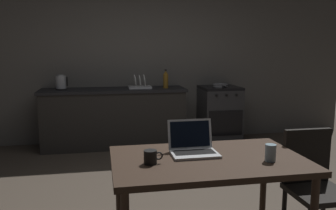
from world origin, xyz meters
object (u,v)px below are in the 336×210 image
at_px(coffee_mug, 151,157).
at_px(dish_rack, 140,85).
at_px(chair, 313,181).
at_px(electric_kettle, 61,83).
at_px(frying_pan, 220,85).
at_px(drinking_glass, 270,153).
at_px(bottle, 166,79).
at_px(stove_oven, 219,114).
at_px(laptop, 193,147).
at_px(dining_table, 208,168).

xyz_separation_m(coffee_mug, dish_rack, (0.28, 3.17, 0.13)).
distance_m(chair, electric_kettle, 3.74).
bearing_deg(coffee_mug, frying_pan, 63.64).
bearing_deg(chair, electric_kettle, 142.90).
bearing_deg(drinking_glass, chair, 25.26).
bearing_deg(electric_kettle, bottle, -1.86).
bearing_deg(electric_kettle, dish_rack, 0.00).
distance_m(stove_oven, laptop, 3.27).
relative_size(chair, frying_pan, 2.08).
bearing_deg(dish_rack, laptop, -89.25).
relative_size(stove_oven, drinking_glass, 7.91).
xyz_separation_m(frying_pan, drinking_glass, (-0.78, -3.23, -0.10)).
xyz_separation_m(dining_table, drinking_glass, (0.38, -0.15, 0.13)).
relative_size(chair, electric_kettle, 3.95).
height_order(bottle, coffee_mug, bottle).
distance_m(dining_table, drinking_glass, 0.42).
height_order(laptop, dish_rack, dish_rack).
relative_size(frying_pan, dish_rack, 1.23).
xyz_separation_m(laptop, frying_pan, (1.23, 2.98, 0.11)).
bearing_deg(dining_table, laptop, 124.27).
height_order(stove_oven, electric_kettle, electric_kettle).
bearing_deg(bottle, drinking_glass, -88.24).
height_order(stove_oven, laptop, laptop).
distance_m(stove_oven, drinking_glass, 3.37).
height_order(dining_table, coffee_mug, coffee_mug).
relative_size(dining_table, frying_pan, 3.07).
bearing_deg(coffee_mug, laptop, 26.77).
bearing_deg(bottle, electric_kettle, 178.14).
bearing_deg(stove_oven, dining_table, -110.51).
relative_size(dining_table, bottle, 4.52).
distance_m(frying_pan, coffee_mug, 3.51).
xyz_separation_m(chair, frying_pan, (0.31, 3.01, 0.41)).
xyz_separation_m(stove_oven, electric_kettle, (-2.43, 0.00, 0.55)).
bearing_deg(chair, frying_pan, 102.18).
xyz_separation_m(dining_table, chair, (0.85, 0.08, -0.18)).
bearing_deg(stove_oven, bottle, -176.94).
height_order(bottle, dish_rack, bottle).
bearing_deg(laptop, dining_table, -51.41).
relative_size(electric_kettle, dish_rack, 0.65).
relative_size(stove_oven, dish_rack, 2.59).
height_order(laptop, frying_pan, laptop).
relative_size(drinking_glass, dish_rack, 0.33).
bearing_deg(drinking_glass, electric_kettle, 116.72).
xyz_separation_m(bottle, dish_rack, (-0.39, 0.05, -0.09)).
bearing_deg(coffee_mug, stove_oven, 63.75).
relative_size(bottle, dish_rack, 0.84).
height_order(frying_pan, dish_rack, dish_rack).
distance_m(dining_table, electric_kettle, 3.38).
bearing_deg(frying_pan, drinking_glass, -103.62).
relative_size(frying_pan, coffee_mug, 3.39).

